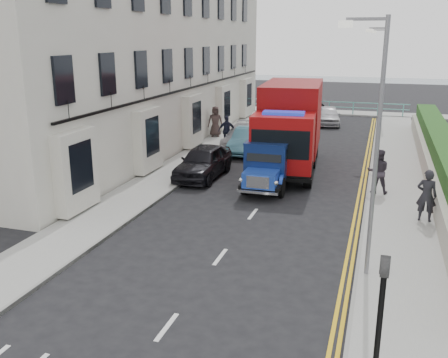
# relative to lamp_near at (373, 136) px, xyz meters

# --- Properties ---
(ground) EXTENTS (120.00, 120.00, 0.00)m
(ground) POSITION_rel_lamp_near_xyz_m (-4.18, 2.00, -4.00)
(ground) COLOR black
(ground) RESTS_ON ground
(pavement_west) EXTENTS (2.40, 38.00, 0.12)m
(pavement_west) POSITION_rel_lamp_near_xyz_m (-9.38, 11.00, -3.94)
(pavement_west) COLOR gray
(pavement_west) RESTS_ON ground
(pavement_east) EXTENTS (2.60, 38.00, 0.12)m
(pavement_east) POSITION_rel_lamp_near_xyz_m (1.12, 11.00, -3.94)
(pavement_east) COLOR gray
(pavement_east) RESTS_ON ground
(promenade) EXTENTS (30.00, 2.50, 0.12)m
(promenade) POSITION_rel_lamp_near_xyz_m (-4.18, 31.00, -3.94)
(promenade) COLOR gray
(promenade) RESTS_ON ground
(sea_plane) EXTENTS (120.00, 120.00, 0.00)m
(sea_plane) POSITION_rel_lamp_near_xyz_m (-4.18, 62.00, -4.00)
(sea_plane) COLOR slate
(sea_plane) RESTS_ON ground
(terrace_west) EXTENTS (6.31, 30.20, 14.25)m
(terrace_west) POSITION_rel_lamp_near_xyz_m (-13.65, 15.00, 3.17)
(terrace_west) COLOR beige
(terrace_west) RESTS_ON ground
(garden_east) EXTENTS (1.45, 28.00, 1.75)m
(garden_east) POSITION_rel_lamp_near_xyz_m (3.03, 11.00, -3.10)
(garden_east) COLOR #B2AD9E
(garden_east) RESTS_ON ground
(seafront_railing) EXTENTS (13.00, 0.08, 1.11)m
(seafront_railing) POSITION_rel_lamp_near_xyz_m (-4.18, 30.20, -3.42)
(seafront_railing) COLOR #59B2A5
(seafront_railing) RESTS_ON ground
(lamp_near) EXTENTS (1.23, 0.18, 7.00)m
(lamp_near) POSITION_rel_lamp_near_xyz_m (0.00, 0.00, 0.00)
(lamp_near) COLOR slate
(lamp_near) RESTS_ON ground
(lamp_mid) EXTENTS (1.23, 0.18, 7.00)m
(lamp_mid) POSITION_rel_lamp_near_xyz_m (0.00, 16.00, 0.00)
(lamp_mid) COLOR slate
(lamp_mid) RESTS_ON ground
(lamp_far) EXTENTS (1.23, 0.18, 7.00)m
(lamp_far) POSITION_rel_lamp_near_xyz_m (0.00, 26.00, 0.00)
(lamp_far) COLOR slate
(lamp_far) RESTS_ON ground
(traffic_signal) EXTENTS (0.16, 0.20, 3.10)m
(traffic_signal) POSITION_rel_lamp_near_xyz_m (0.42, -5.50, -1.92)
(traffic_signal) COLOR black
(traffic_signal) RESTS_ON ground
(bedford_lorry) EXTENTS (1.90, 4.58, 2.14)m
(bedford_lorry) POSITION_rel_lamp_near_xyz_m (-4.36, 7.08, -3.01)
(bedford_lorry) COLOR black
(bedford_lorry) RESTS_ON ground
(red_lorry) EXTENTS (3.42, 8.28, 4.23)m
(red_lorry) POSITION_rel_lamp_near_xyz_m (-4.16, 11.19, -1.74)
(red_lorry) COLOR black
(red_lorry) RESTS_ON ground
(parked_car_front) EXTENTS (1.86, 4.50, 1.52)m
(parked_car_front) POSITION_rel_lamp_near_xyz_m (-7.72, 8.28, -3.24)
(parked_car_front) COLOR black
(parked_car_front) RESTS_ON ground
(parked_car_mid) EXTENTS (1.64, 4.36, 1.42)m
(parked_car_mid) POSITION_rel_lamp_near_xyz_m (-7.05, 14.00, -3.29)
(parked_car_mid) COLOR teal
(parked_car_mid) RESTS_ON ground
(parked_car_rear) EXTENTS (2.08, 4.69, 1.34)m
(parked_car_rear) POSITION_rel_lamp_near_xyz_m (-7.78, 15.33, -3.33)
(parked_car_rear) COLOR silver
(parked_car_rear) RESTS_ON ground
(seafront_car_left) EXTENTS (4.51, 6.36, 1.61)m
(seafront_car_left) POSITION_rel_lamp_near_xyz_m (-6.49, 28.10, -3.19)
(seafront_car_left) COLOR black
(seafront_car_left) RESTS_ON ground
(seafront_car_right) EXTENTS (2.25, 4.29, 1.39)m
(seafront_car_right) POSITION_rel_lamp_near_xyz_m (-3.68, 24.93, -3.30)
(seafront_car_right) COLOR #BAB9BE
(seafront_car_right) RESTS_ON ground
(pedestrian_east_near) EXTENTS (0.74, 0.54, 1.89)m
(pedestrian_east_near) POSITION_rel_lamp_near_xyz_m (1.92, 4.89, -2.93)
(pedestrian_east_near) COLOR black
(pedestrian_east_near) RESTS_ON pavement_east
(pedestrian_east_far) EXTENTS (0.97, 0.79, 1.87)m
(pedestrian_east_far) POSITION_rel_lamp_near_xyz_m (0.22, 7.80, -2.94)
(pedestrian_east_far) COLOR #322B34
(pedestrian_east_far) RESTS_ON pavement_east
(pedestrian_west_near) EXTENTS (1.15, 0.84, 1.82)m
(pedestrian_west_near) POSITION_rel_lamp_near_xyz_m (-8.58, 14.81, -2.97)
(pedestrian_west_near) COLOR #1B1F31
(pedestrian_west_near) RESTS_ON pavement_west
(pedestrian_west_far) EXTENTS (1.10, 0.86, 1.98)m
(pedestrian_west_far) POSITION_rel_lamp_near_xyz_m (-10.18, 17.38, -2.89)
(pedestrian_west_far) COLOR #382A28
(pedestrian_west_far) RESTS_ON pavement_west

